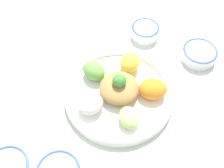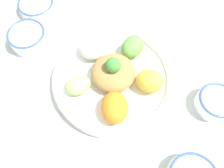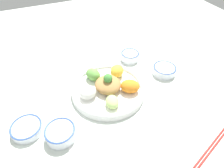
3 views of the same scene
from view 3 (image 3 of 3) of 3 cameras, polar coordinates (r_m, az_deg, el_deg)
ground_plane at (r=0.85m, az=0.39°, el=-3.82°), size 2.40×2.40×0.00m
salad_platter at (r=0.85m, az=-1.13°, el=-1.05°), size 0.33×0.33×0.11m
sauce_bowl_red at (r=1.04m, az=5.49°, el=8.58°), size 0.10×0.10×0.04m
rice_bowl_blue at (r=0.73m, az=-15.43°, el=-14.15°), size 0.11×0.11×0.05m
sauce_bowl_dark at (r=0.79m, az=-24.57°, el=-12.16°), size 0.12×0.12×0.03m
rice_bowl_plain at (r=0.98m, az=15.67°, el=4.23°), size 0.11×0.11×0.04m
chopsticks_pair_near at (r=0.79m, az=28.38°, el=-16.33°), size 0.10×0.24×0.01m
serving_spoon_main at (r=0.69m, az=-11.81°, el=-23.03°), size 0.13×0.05×0.01m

